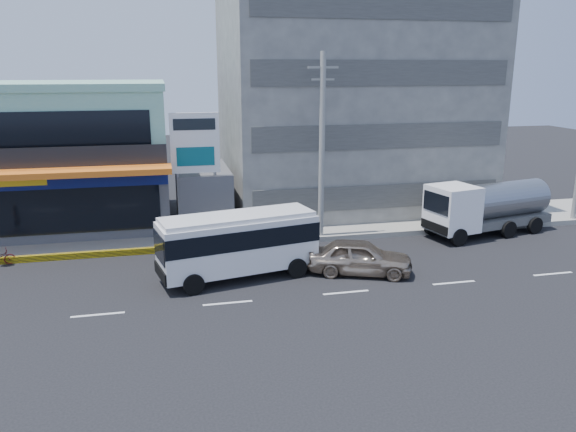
% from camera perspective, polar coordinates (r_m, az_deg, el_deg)
% --- Properties ---
extents(ground, '(120.00, 120.00, 0.00)m').
position_cam_1_polar(ground, '(22.99, -6.14, -8.80)').
color(ground, black).
rests_on(ground, ground).
extents(sidewalk, '(70.00, 5.00, 0.30)m').
position_cam_1_polar(sidewalk, '(32.58, 0.61, -1.25)').
color(sidewalk, gray).
rests_on(sidewalk, ground).
extents(shop_building, '(12.40, 11.70, 8.00)m').
position_cam_1_polar(shop_building, '(35.75, -21.97, 5.43)').
color(shop_building, '#47484C').
rests_on(shop_building, ground).
extents(concrete_building, '(16.00, 12.00, 14.00)m').
position_cam_1_polar(concrete_building, '(38.05, 6.17, 11.47)').
color(concrete_building, gray).
rests_on(concrete_building, ground).
extents(gap_structure, '(3.00, 6.00, 3.50)m').
position_cam_1_polar(gap_structure, '(33.86, -8.64, 1.99)').
color(gap_structure, '#47484C').
rests_on(gap_structure, ground).
extents(satellite_dish, '(1.50, 1.50, 0.15)m').
position_cam_1_polar(satellite_dish, '(32.52, -8.63, 4.75)').
color(satellite_dish, slate).
rests_on(satellite_dish, gap_structure).
extents(billboard, '(2.60, 0.18, 6.90)m').
position_cam_1_polar(billboard, '(30.50, -9.40, 6.63)').
color(billboard, gray).
rests_on(billboard, ground).
extents(utility_pole_near, '(1.60, 0.30, 10.00)m').
position_cam_1_polar(utility_pole_near, '(29.80, 3.46, 7.04)').
color(utility_pole_near, '#999993').
rests_on(utility_pole_near, ground).
extents(minibus, '(7.32, 3.62, 2.93)m').
position_cam_1_polar(minibus, '(25.06, -5.09, -2.47)').
color(minibus, silver).
rests_on(minibus, ground).
extents(sedan, '(5.09, 3.44, 1.61)m').
position_cam_1_polar(sedan, '(25.92, 7.32, -4.14)').
color(sedan, tan).
rests_on(sedan, ground).
extents(tanker_truck, '(7.92, 3.78, 3.00)m').
position_cam_1_polar(tanker_truck, '(33.40, 19.38, 0.89)').
color(tanker_truck, white).
rests_on(tanker_truck, ground).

